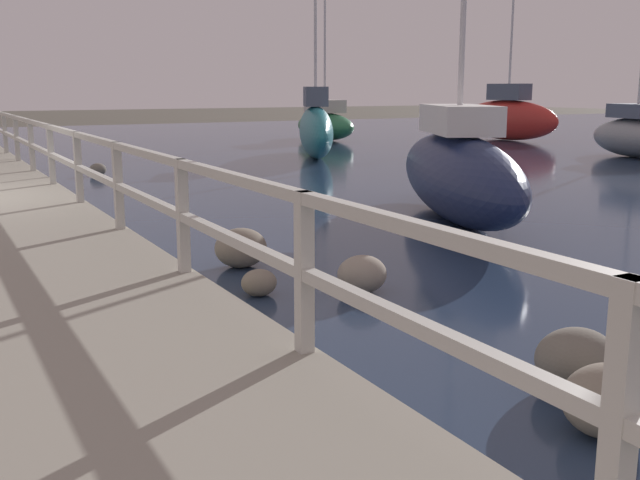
{
  "coord_description": "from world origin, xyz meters",
  "views": [
    {
      "loc": [
        -0.43,
        -12.91,
        2.05
      ],
      "look_at": [
        4.97,
        -2.91,
        -0.26
      ],
      "focal_mm": 42.0,
      "sensor_mm": 36.0,
      "label": 1
    }
  ],
  "objects_px": {
    "sailboat_teal": "(316,129)",
    "sailboat_gray": "(636,134)",
    "sailboat_navy": "(458,172)",
    "sailboat_red": "(508,117)",
    "sailboat_green": "(325,123)"
  },
  "relations": [
    {
      "from": "sailboat_teal",
      "to": "sailboat_gray",
      "type": "height_order",
      "value": "sailboat_teal"
    },
    {
      "from": "sailboat_red",
      "to": "sailboat_gray",
      "type": "xyz_separation_m",
      "value": [
        -1.77,
        -7.54,
        -0.22
      ]
    },
    {
      "from": "sailboat_navy",
      "to": "sailboat_gray",
      "type": "distance_m",
      "value": 13.09
    },
    {
      "from": "sailboat_red",
      "to": "sailboat_gray",
      "type": "distance_m",
      "value": 7.75
    },
    {
      "from": "sailboat_green",
      "to": "sailboat_teal",
      "type": "height_order",
      "value": "sailboat_teal"
    },
    {
      "from": "sailboat_green",
      "to": "sailboat_teal",
      "type": "distance_m",
      "value": 7.62
    },
    {
      "from": "sailboat_teal",
      "to": "sailboat_gray",
      "type": "relative_size",
      "value": 1.41
    },
    {
      "from": "sailboat_red",
      "to": "sailboat_teal",
      "type": "xyz_separation_m",
      "value": [
        -10.26,
        -3.03,
        -0.05
      ]
    },
    {
      "from": "sailboat_green",
      "to": "sailboat_gray",
      "type": "relative_size",
      "value": 1.38
    },
    {
      "from": "sailboat_red",
      "to": "sailboat_green",
      "type": "relative_size",
      "value": 0.83
    },
    {
      "from": "sailboat_red",
      "to": "sailboat_teal",
      "type": "relative_size",
      "value": 0.82
    },
    {
      "from": "sailboat_red",
      "to": "sailboat_green",
      "type": "xyz_separation_m",
      "value": [
        -6.36,
        3.51,
        -0.24
      ]
    },
    {
      "from": "sailboat_red",
      "to": "sailboat_navy",
      "type": "xyz_separation_m",
      "value": [
        -13.37,
        -13.61,
        -0.15
      ]
    },
    {
      "from": "sailboat_green",
      "to": "sailboat_gray",
      "type": "xyz_separation_m",
      "value": [
        4.59,
        -11.05,
        0.01
      ]
    },
    {
      "from": "sailboat_navy",
      "to": "sailboat_teal",
      "type": "bearing_deg",
      "value": 98.19
    }
  ]
}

